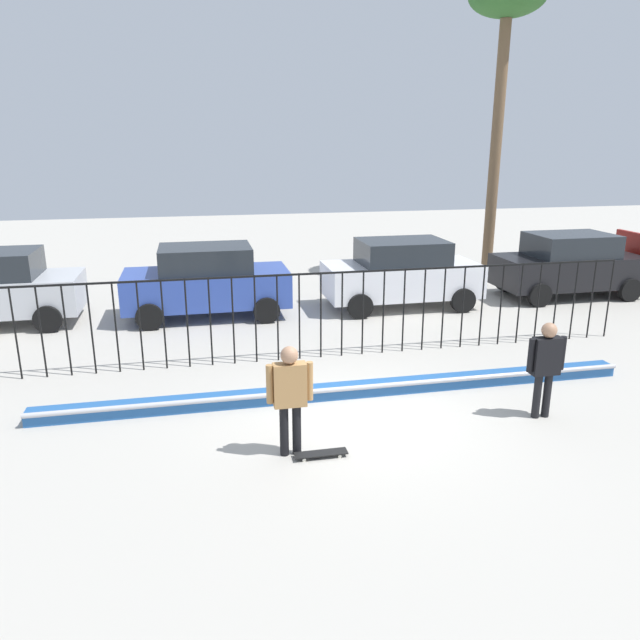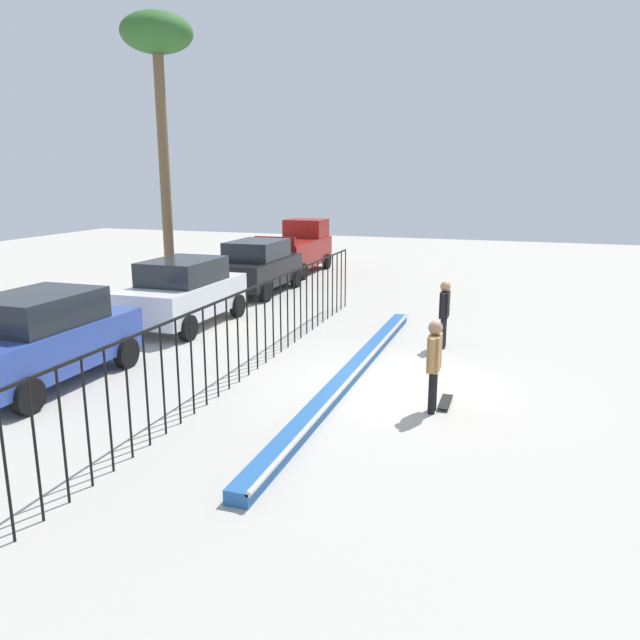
{
  "view_description": "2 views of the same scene",
  "coord_description": "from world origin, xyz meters",
  "px_view_note": "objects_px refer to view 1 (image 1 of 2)",
  "views": [
    {
      "loc": [
        -2.6,
        -9.08,
        4.52
      ],
      "look_at": [
        -0.33,
        1.59,
        1.29
      ],
      "focal_mm": 33.87,
      "sensor_mm": 36.0,
      "label": 1
    },
    {
      "loc": [
        -12.0,
        -2.43,
        4.22
      ],
      "look_at": [
        -0.31,
        1.47,
        1.3
      ],
      "focal_mm": 34.58,
      "sensor_mm": 36.0,
      "label": 2
    }
  ],
  "objects_px": {
    "skateboarder": "(290,391)",
    "palm_tree_tall": "(506,15)",
    "skateboard": "(321,453)",
    "parked_car_blue": "(207,281)",
    "parked_car_white": "(401,273)",
    "camera_operator": "(546,361)",
    "parked_car_black": "(568,265)"
  },
  "relations": [
    {
      "from": "parked_car_white",
      "to": "palm_tree_tall",
      "type": "xyz_separation_m",
      "value": [
        4.18,
        3.05,
        7.28
      ]
    },
    {
      "from": "parked_car_blue",
      "to": "parked_car_black",
      "type": "bearing_deg",
      "value": 3.22
    },
    {
      "from": "skateboarder",
      "to": "palm_tree_tall",
      "type": "xyz_separation_m",
      "value": [
        8.61,
        10.76,
        7.23
      ]
    },
    {
      "from": "parked_car_blue",
      "to": "palm_tree_tall",
      "type": "relative_size",
      "value": 0.45
    },
    {
      "from": "parked_car_white",
      "to": "camera_operator",
      "type": "bearing_deg",
      "value": -92.01
    },
    {
      "from": "skateboarder",
      "to": "parked_car_black",
      "type": "bearing_deg",
      "value": 58.12
    },
    {
      "from": "parked_car_black",
      "to": "palm_tree_tall",
      "type": "bearing_deg",
      "value": 107.36
    },
    {
      "from": "skateboard",
      "to": "parked_car_black",
      "type": "xyz_separation_m",
      "value": [
        9.31,
        8.0,
        0.91
      ]
    },
    {
      "from": "skateboarder",
      "to": "camera_operator",
      "type": "distance_m",
      "value": 4.39
    },
    {
      "from": "skateboarder",
      "to": "camera_operator",
      "type": "height_order",
      "value": "skateboarder"
    },
    {
      "from": "skateboard",
      "to": "palm_tree_tall",
      "type": "distance_m",
      "value": 15.94
    },
    {
      "from": "skateboarder",
      "to": "skateboard",
      "type": "height_order",
      "value": "skateboarder"
    },
    {
      "from": "skateboarder",
      "to": "palm_tree_tall",
      "type": "height_order",
      "value": "palm_tree_tall"
    },
    {
      "from": "parked_car_white",
      "to": "parked_car_black",
      "type": "relative_size",
      "value": 1.0
    },
    {
      "from": "skateboard",
      "to": "parked_car_blue",
      "type": "bearing_deg",
      "value": 80.78
    },
    {
      "from": "skateboard",
      "to": "camera_operator",
      "type": "distance_m",
      "value": 4.1
    },
    {
      "from": "skateboarder",
      "to": "parked_car_blue",
      "type": "bearing_deg",
      "value": 116.34
    },
    {
      "from": "skateboard",
      "to": "parked_car_white",
      "type": "distance_m",
      "value": 8.91
    },
    {
      "from": "skateboarder",
      "to": "parked_car_black",
      "type": "relative_size",
      "value": 0.4
    },
    {
      "from": "skateboarder",
      "to": "skateboard",
      "type": "bearing_deg",
      "value": -4.5
    },
    {
      "from": "skateboard",
      "to": "parked_car_black",
      "type": "relative_size",
      "value": 0.19
    },
    {
      "from": "skateboarder",
      "to": "parked_car_blue",
      "type": "distance_m",
      "value": 7.9
    },
    {
      "from": "skateboard",
      "to": "parked_car_black",
      "type": "height_order",
      "value": "parked_car_black"
    },
    {
      "from": "parked_car_black",
      "to": "palm_tree_tall",
      "type": "xyz_separation_m",
      "value": [
        -1.12,
        2.95,
        7.28
      ]
    },
    {
      "from": "skateboard",
      "to": "palm_tree_tall",
      "type": "xyz_separation_m",
      "value": [
        8.19,
        10.95,
        8.19
      ]
    },
    {
      "from": "parked_car_blue",
      "to": "parked_car_black",
      "type": "height_order",
      "value": "same"
    },
    {
      "from": "palm_tree_tall",
      "to": "skateboarder",
      "type": "bearing_deg",
      "value": -128.67
    },
    {
      "from": "parked_car_blue",
      "to": "parked_car_black",
      "type": "relative_size",
      "value": 1.0
    },
    {
      "from": "skateboarder",
      "to": "camera_operator",
      "type": "bearing_deg",
      "value": 24.32
    },
    {
      "from": "parked_car_white",
      "to": "parked_car_blue",
      "type": "bearing_deg",
      "value": 177.14
    },
    {
      "from": "skateboarder",
      "to": "parked_car_blue",
      "type": "xyz_separation_m",
      "value": [
        -0.96,
        7.84,
        -0.05
      ]
    },
    {
      "from": "parked_car_blue",
      "to": "palm_tree_tall",
      "type": "height_order",
      "value": "palm_tree_tall"
    }
  ]
}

